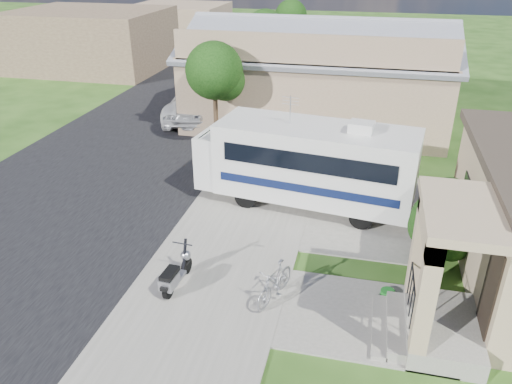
% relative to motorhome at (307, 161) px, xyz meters
% --- Properties ---
extents(ground, '(120.00, 120.00, 0.00)m').
position_rel_motorhome_xyz_m(ground, '(-0.77, -4.54, -1.59)').
color(ground, '#1F3F11').
extents(street_slab, '(9.00, 80.00, 0.02)m').
position_rel_motorhome_xyz_m(street_slab, '(-8.27, 5.46, -1.58)').
color(street_slab, black).
rests_on(street_slab, ground).
extents(sidewalk_slab, '(4.00, 80.00, 0.06)m').
position_rel_motorhome_xyz_m(sidewalk_slab, '(-1.77, 5.46, -1.56)').
color(sidewalk_slab, slate).
rests_on(sidewalk_slab, ground).
extents(driveway_slab, '(7.00, 6.00, 0.05)m').
position_rel_motorhome_xyz_m(driveway_slab, '(0.73, -0.04, -1.57)').
color(driveway_slab, slate).
rests_on(driveway_slab, ground).
extents(walk_slab, '(4.00, 3.00, 0.05)m').
position_rel_motorhome_xyz_m(walk_slab, '(2.23, -5.54, -1.57)').
color(walk_slab, slate).
rests_on(walk_slab, ground).
extents(warehouse, '(12.50, 8.40, 5.04)m').
position_rel_motorhome_xyz_m(warehouse, '(-0.77, 9.42, 0.40)').
color(warehouse, '#836852').
rests_on(warehouse, ground).
extents(distant_bldg_far, '(10.00, 8.00, 4.00)m').
position_rel_motorhome_xyz_m(distant_bldg_far, '(-17.77, 17.46, 0.41)').
color(distant_bldg_far, brown).
rests_on(distant_bldg_far, ground).
extents(distant_bldg_near, '(8.00, 7.00, 3.20)m').
position_rel_motorhome_xyz_m(distant_bldg_near, '(-15.77, 29.46, 0.01)').
color(distant_bldg_near, '#836852').
rests_on(distant_bldg_near, ground).
extents(street_tree_a, '(2.44, 2.40, 4.58)m').
position_rel_motorhome_xyz_m(street_tree_a, '(-4.47, 4.51, 1.66)').
color(street_tree_a, '#322116').
rests_on(street_tree_a, ground).
extents(street_tree_b, '(2.44, 2.40, 4.73)m').
position_rel_motorhome_xyz_m(street_tree_b, '(-4.47, 14.51, 1.80)').
color(street_tree_b, '#322116').
rests_on(street_tree_b, ground).
extents(street_tree_c, '(2.44, 2.40, 4.42)m').
position_rel_motorhome_xyz_m(street_tree_c, '(-4.47, 23.51, 1.51)').
color(street_tree_c, '#322116').
rests_on(street_tree_c, ground).
extents(motorhome, '(7.47, 3.23, 3.71)m').
position_rel_motorhome_xyz_m(motorhome, '(0.00, 0.00, 0.00)').
color(motorhome, beige).
rests_on(motorhome, ground).
extents(shrub, '(2.08, 1.99, 2.55)m').
position_rel_motorhome_xyz_m(shrub, '(4.22, -2.49, -0.28)').
color(shrub, '#322116').
rests_on(shrub, ground).
extents(scooter, '(0.56, 1.60, 1.05)m').
position_rel_motorhome_xyz_m(scooter, '(-2.60, -5.50, -1.12)').
color(scooter, black).
rests_on(scooter, ground).
extents(bicycle, '(0.97, 1.72, 1.00)m').
position_rel_motorhome_xyz_m(bicycle, '(-0.01, -5.38, -1.09)').
color(bicycle, '#95959C').
rests_on(bicycle, ground).
extents(pickup_truck, '(3.62, 6.19, 1.62)m').
position_rel_motorhome_xyz_m(pickup_truck, '(-6.74, 8.16, -0.78)').
color(pickup_truck, silver).
rests_on(pickup_truck, ground).
extents(van, '(3.76, 7.05, 1.94)m').
position_rel_motorhome_xyz_m(van, '(-7.21, 15.59, -0.62)').
color(van, silver).
rests_on(van, ground).
extents(garden_hose, '(0.36, 0.36, 0.16)m').
position_rel_motorhome_xyz_m(garden_hose, '(2.76, -4.57, -1.51)').
color(garden_hose, '#156B1D').
rests_on(garden_hose, ground).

